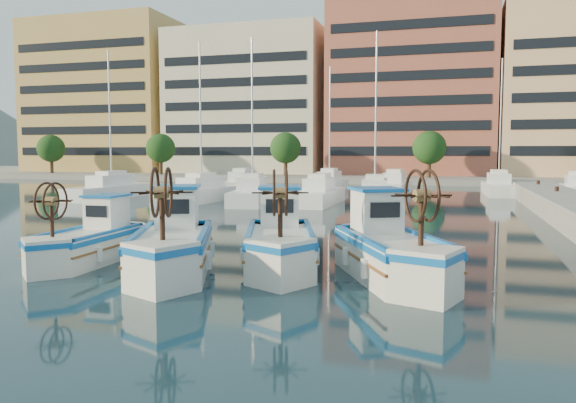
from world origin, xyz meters
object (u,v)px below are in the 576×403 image
object	(u,v)px
fishing_boat_b	(173,242)
fishing_boat_c	(280,240)
fishing_boat_a	(90,239)
fishing_boat_d	(390,248)

from	to	relation	value
fishing_boat_b	fishing_boat_c	world-z (taller)	fishing_boat_b
fishing_boat_a	fishing_boat_b	bearing A→B (deg)	-11.51
fishing_boat_c	fishing_boat_d	xyz separation A→B (m)	(3.49, -0.61, 0.02)
fishing_boat_a	fishing_boat_d	xyz separation A→B (m)	(9.71, 0.41, 0.13)
fishing_boat_a	fishing_boat_c	world-z (taller)	fishing_boat_c
fishing_boat_b	fishing_boat_d	size ratio (longest dim) A/B	1.01
fishing_boat_a	fishing_boat_b	xyz separation A→B (m)	(3.33, -0.56, 0.13)
fishing_boat_a	fishing_boat_d	bearing A→B (deg)	0.46
fishing_boat_b	fishing_boat_c	distance (m)	3.29
fishing_boat_b	fishing_boat_c	bearing A→B (deg)	7.48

